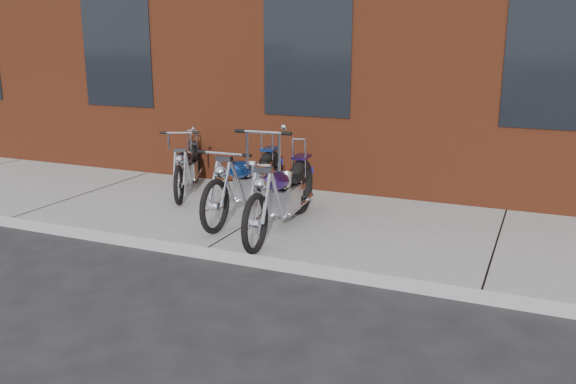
% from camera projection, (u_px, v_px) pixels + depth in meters
% --- Properties ---
extents(ground, '(120.00, 120.00, 0.00)m').
position_uv_depth(ground, '(208.00, 260.00, 6.97)').
color(ground, black).
rests_on(ground, ground).
extents(sidewalk, '(22.00, 3.00, 0.15)m').
position_uv_depth(sidewalk, '(265.00, 219.00, 8.28)').
color(sidewalk, gray).
rests_on(sidewalk, ground).
extents(chopper_purple, '(0.58, 2.37, 1.33)m').
position_uv_depth(chopper_purple, '(282.00, 196.00, 7.47)').
color(chopper_purple, black).
rests_on(chopper_purple, sidewalk).
extents(chopper_blue, '(0.57, 2.34, 1.02)m').
position_uv_depth(chopper_blue, '(247.00, 184.00, 8.13)').
color(chopper_blue, black).
rests_on(chopper_blue, sidewalk).
extents(chopper_third, '(0.88, 1.88, 1.02)m').
position_uv_depth(chopper_third, '(187.00, 169.00, 9.34)').
color(chopper_third, black).
rests_on(chopper_third, sidewalk).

